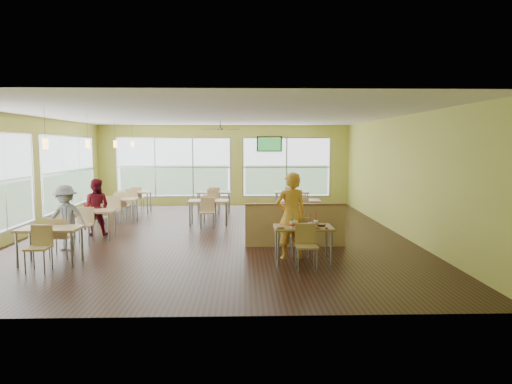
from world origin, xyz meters
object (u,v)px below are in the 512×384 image
main_table (303,232)px  half_wall_divider (295,225)px  food_basket (321,225)px  man_plaid (291,216)px

main_table → half_wall_divider: size_ratio=0.63×
main_table → half_wall_divider: half_wall_divider is taller
food_basket → half_wall_divider: bearing=104.3°
half_wall_divider → food_basket: bearing=-75.7°
main_table → man_plaid: 0.47m
man_plaid → food_basket: bearing=143.8°
man_plaid → half_wall_divider: bearing=-112.1°
main_table → food_basket: (0.37, 0.01, 0.15)m
food_basket → main_table: bearing=-179.1°
half_wall_divider → man_plaid: 1.25m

